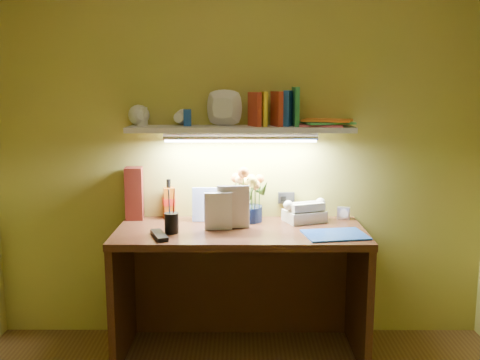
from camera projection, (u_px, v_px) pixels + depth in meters
The scene contains 13 objects.
desk at pixel (240, 292), 3.07m from camera, with size 1.40×0.60×0.75m, color #361A0E.
flower_bouquet at pixel (247, 195), 3.16m from camera, with size 0.20×0.20×0.31m, color #081333, non-canonical shape.
telephone at pixel (304, 210), 3.17m from camera, with size 0.22×0.17×0.13m, color white, non-canonical shape.
desk_clock at pixel (344, 213), 3.23m from camera, with size 0.07×0.04×0.07m, color silver.
whisky_bottle at pixel (169, 199), 3.23m from camera, with size 0.06×0.06×0.24m, color #A2480A, non-canonical shape.
whisky_box at pixel (134, 193), 3.21m from camera, with size 0.10×0.10×0.32m, color #5A1912.
pen_cup at pixel (171, 216), 2.91m from camera, with size 0.08×0.08×0.19m, color black.
art_card at pixel (209, 204), 3.17m from camera, with size 0.20×0.04×0.20m, color white, non-canonical shape.
tv_remote at pixel (159, 235), 2.84m from camera, with size 0.06×0.20×0.02m, color black.
blue_folder at pixel (335, 235), 2.88m from camera, with size 0.33×0.24×0.01m, color #1B4CA9.
desk_book_a at pixel (217, 207), 2.99m from camera, with size 0.18×0.02×0.25m, color beige.
desk_book_b at pixel (204, 212), 2.97m from camera, with size 0.16×0.02×0.21m, color silver.
wall_shelf at pixel (242, 122), 3.08m from camera, with size 1.32×0.28×0.25m.
Camera 1 is at (0.00, -1.71, 1.54)m, focal length 40.00 mm.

